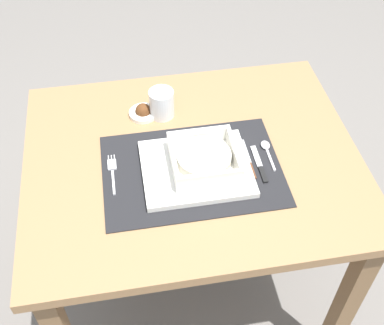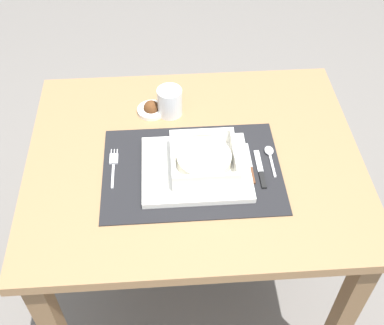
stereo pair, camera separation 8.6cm
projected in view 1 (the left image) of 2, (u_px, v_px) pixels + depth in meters
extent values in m
plane|color=slate|center=(192.00, 289.00, 1.80)|extent=(6.00, 6.00, 0.00)
cube|color=#936D47|center=(192.00, 160.00, 1.29)|extent=(0.88, 0.71, 0.03)
cube|color=brown|center=(345.00, 306.00, 1.39)|extent=(0.05, 0.05, 0.68)
cube|color=brown|center=(68.00, 180.00, 1.71)|extent=(0.05, 0.05, 0.68)
cube|color=brown|center=(282.00, 153.00, 1.80)|extent=(0.05, 0.05, 0.68)
cube|color=black|center=(192.00, 170.00, 1.25)|extent=(0.45, 0.32, 0.00)
cube|color=white|center=(194.00, 169.00, 1.24)|extent=(0.27, 0.23, 0.02)
cube|color=white|center=(204.00, 164.00, 1.23)|extent=(0.16, 0.16, 0.01)
cube|color=white|center=(173.00, 160.00, 1.20)|extent=(0.01, 0.16, 0.04)
cube|color=white|center=(234.00, 153.00, 1.22)|extent=(0.01, 0.16, 0.04)
cube|color=white|center=(210.00, 180.00, 1.16)|extent=(0.14, 0.01, 0.04)
cube|color=white|center=(199.00, 135.00, 1.27)|extent=(0.14, 0.01, 0.04)
cylinder|color=silver|center=(204.00, 158.00, 1.22)|extent=(0.14, 0.14, 0.03)
cube|color=silver|center=(113.00, 183.00, 1.21)|extent=(0.01, 0.08, 0.00)
cube|color=silver|center=(112.00, 166.00, 1.25)|extent=(0.02, 0.04, 0.00)
cylinder|color=silver|center=(108.00, 159.00, 1.27)|extent=(0.00, 0.02, 0.00)
cylinder|color=silver|center=(111.00, 158.00, 1.27)|extent=(0.00, 0.02, 0.00)
cylinder|color=silver|center=(114.00, 158.00, 1.27)|extent=(0.00, 0.02, 0.00)
cube|color=silver|center=(271.00, 160.00, 1.27)|extent=(0.01, 0.08, 0.00)
ellipsoid|color=silver|center=(265.00, 144.00, 1.30)|extent=(0.02, 0.03, 0.01)
cube|color=black|center=(263.00, 175.00, 1.23)|extent=(0.01, 0.05, 0.01)
cube|color=silver|center=(256.00, 156.00, 1.27)|extent=(0.01, 0.08, 0.00)
cube|color=#59331E|center=(252.00, 171.00, 1.24)|extent=(0.01, 0.05, 0.01)
cube|color=silver|center=(245.00, 151.00, 1.29)|extent=(0.01, 0.09, 0.00)
cylinder|color=white|center=(162.00, 104.00, 1.37)|extent=(0.07, 0.07, 0.08)
cylinder|color=#338C3F|center=(162.00, 108.00, 1.38)|extent=(0.06, 0.06, 0.04)
cylinder|color=white|center=(143.00, 113.00, 1.39)|extent=(0.08, 0.08, 0.01)
sphere|color=#593319|center=(143.00, 111.00, 1.38)|extent=(0.04, 0.04, 0.04)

